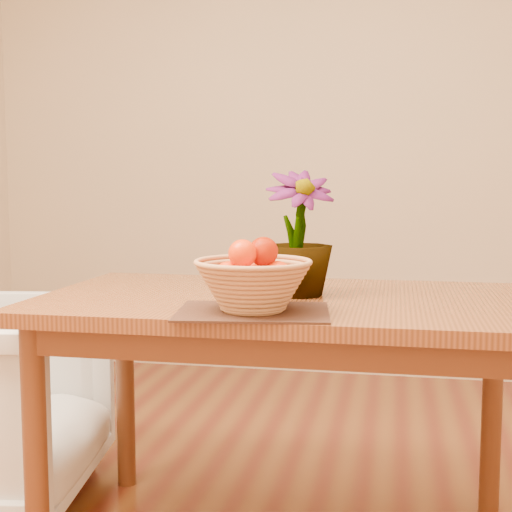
# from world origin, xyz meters

# --- Properties ---
(wall_back) EXTENTS (4.00, 0.02, 2.70)m
(wall_back) POSITION_xyz_m (0.00, 2.25, 1.35)
(wall_back) COLOR beige
(wall_back) RESTS_ON floor
(table) EXTENTS (1.40, 0.80, 0.75)m
(table) POSITION_xyz_m (0.00, 0.30, 0.66)
(table) COLOR brown
(table) RESTS_ON floor
(placemat) EXTENTS (0.41, 0.33, 0.01)m
(placemat) POSITION_xyz_m (-0.04, 0.03, 0.75)
(placemat) COLOR #3D2016
(placemat) RESTS_ON table
(wicker_basket) EXTENTS (0.30, 0.30, 0.12)m
(wicker_basket) POSITION_xyz_m (-0.04, 0.03, 0.82)
(wicker_basket) COLOR tan
(wicker_basket) RESTS_ON placemat
(orange_pile) EXTENTS (0.19, 0.19, 0.13)m
(orange_pile) POSITION_xyz_m (-0.04, 0.03, 0.87)
(orange_pile) COLOR #FD3C04
(orange_pile) RESTS_ON wicker_basket
(potted_plant) EXTENTS (0.27, 0.27, 0.36)m
(potted_plant) POSITION_xyz_m (0.03, 0.32, 0.93)
(potted_plant) COLOR #1E4E16
(potted_plant) RESTS_ON table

